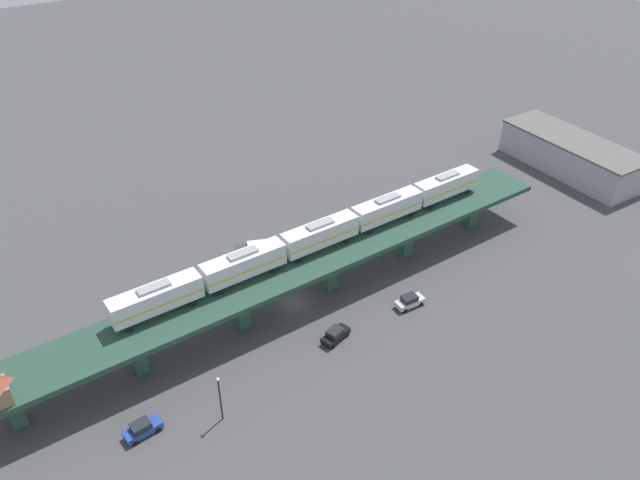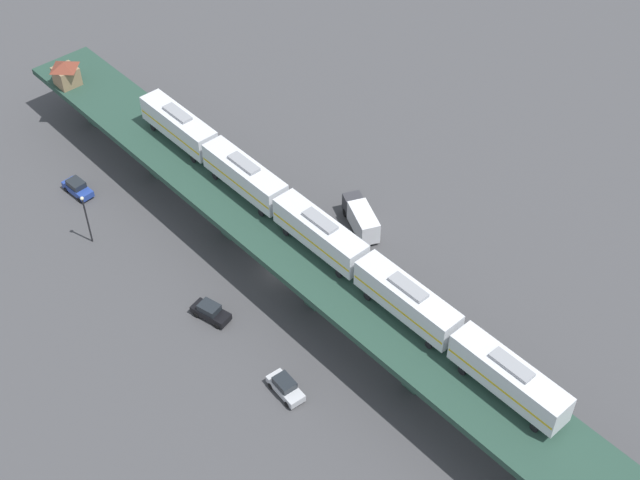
# 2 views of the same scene
# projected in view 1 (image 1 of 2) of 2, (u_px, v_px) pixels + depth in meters

# --- Properties ---
(ground_plane) EXTENTS (400.00, 400.00, 0.00)m
(ground_plane) POSITION_uv_depth(u_px,v_px,m) (294.00, 303.00, 91.83)
(ground_plane) COLOR #424244
(elevated_viaduct) EXTENTS (12.48, 92.28, 6.69)m
(elevated_viaduct) POSITION_uv_depth(u_px,v_px,m) (292.00, 272.00, 88.48)
(elevated_viaduct) COLOR #244135
(elevated_viaduct) RESTS_ON ground
(subway_train) EXTENTS (5.60, 62.46, 4.45)m
(subway_train) POSITION_uv_depth(u_px,v_px,m) (320.00, 234.00, 90.21)
(subway_train) COLOR silver
(subway_train) RESTS_ON elevated_viaduct
(street_car_black) EXTENTS (2.99, 4.73, 1.89)m
(street_car_black) POSITION_uv_depth(u_px,v_px,m) (335.00, 335.00, 84.89)
(street_car_black) COLOR black
(street_car_black) RESTS_ON ground
(street_car_blue) EXTENTS (2.35, 4.58, 1.89)m
(street_car_blue) POSITION_uv_depth(u_px,v_px,m) (142.00, 429.00, 72.00)
(street_car_blue) COLOR #233D93
(street_car_blue) RESTS_ON ground
(street_car_silver) EXTENTS (2.08, 4.47, 1.89)m
(street_car_silver) POSITION_uv_depth(u_px,v_px,m) (410.00, 301.00, 90.69)
(street_car_silver) COLOR #B7BABF
(street_car_silver) RESTS_ON ground
(delivery_truck) EXTENTS (4.71, 7.53, 3.20)m
(delivery_truck) POSITION_uv_depth(u_px,v_px,m) (259.00, 251.00, 99.51)
(delivery_truck) COLOR #333338
(delivery_truck) RESTS_ON ground
(street_lamp) EXTENTS (0.44, 0.44, 6.94)m
(street_lamp) POSITION_uv_depth(u_px,v_px,m) (220.00, 395.00, 72.00)
(street_lamp) COLOR black
(street_lamp) RESTS_ON ground
(warehouse_building) EXTENTS (28.61, 10.33, 6.80)m
(warehouse_building) POSITION_uv_depth(u_px,v_px,m) (571.00, 155.00, 123.77)
(warehouse_building) COLOR #99999E
(warehouse_building) RESTS_ON ground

